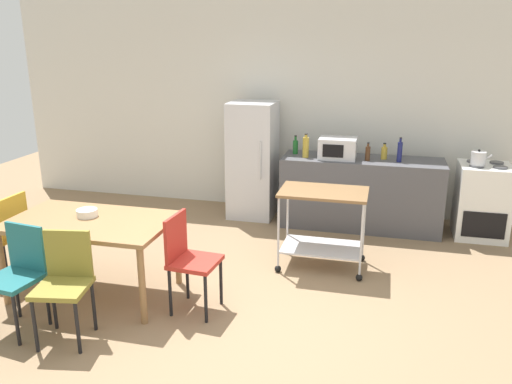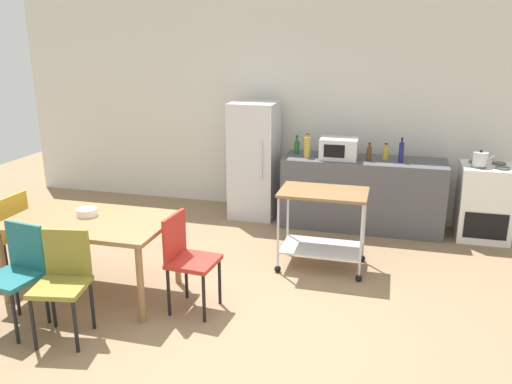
{
  "view_description": "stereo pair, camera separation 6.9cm",
  "coord_description": "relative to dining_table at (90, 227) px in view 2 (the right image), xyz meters",
  "views": [
    {
      "loc": [
        1.15,
        -3.88,
        2.39
      ],
      "look_at": [
        -0.13,
        1.2,
        0.8
      ],
      "focal_mm": 36.5,
      "sensor_mm": 36.0,
      "label": 1
    },
    {
      "loc": [
        1.22,
        -3.87,
        2.39
      ],
      "look_at": [
        -0.13,
        1.2,
        0.8
      ],
      "focal_mm": 36.5,
      "sensor_mm": 36.0,
      "label": 2
    }
  ],
  "objects": [
    {
      "name": "kettle",
      "position": [
        3.67,
        2.39,
        0.33
      ],
      "size": [
        0.24,
        0.17,
        0.19
      ],
      "color": "silver",
      "rests_on": "stove_oven"
    },
    {
      "name": "chair_olive",
      "position": [
        0.19,
        -0.72,
        -0.15
      ],
      "size": [
        0.46,
        0.46,
        0.89
      ],
      "rotation": [
        0.0,
        0.0,
        0.18
      ],
      "color": "olive",
      "rests_on": "ground_plane"
    },
    {
      "name": "chair_teal",
      "position": [
        -0.27,
        -0.69,
        -0.15
      ],
      "size": [
        0.45,
        0.45,
        0.89
      ],
      "rotation": [
        0.0,
        0.0,
        -0.13
      ],
      "color": "#1E666B",
      "rests_on": "ground_plane"
    },
    {
      "name": "back_wall",
      "position": [
        1.44,
        3.07,
        0.78
      ],
      "size": [
        8.4,
        0.12,
        2.9
      ],
      "primitive_type": "cube",
      "color": "silver",
      "rests_on": "ground_plane"
    },
    {
      "name": "kitchen_counter",
      "position": [
        2.34,
        2.47,
        -0.22
      ],
      "size": [
        2.0,
        0.64,
        0.9
      ],
      "primitive_type": "cube",
      "color": "#4C4C51",
      "rests_on": "ground_plane"
    },
    {
      "name": "chair_mustard",
      "position": [
        -1.0,
        0.07,
        -0.15
      ],
      "size": [
        0.42,
        0.42,
        0.89
      ],
      "rotation": [
        0.0,
        0.0,
        -1.61
      ],
      "color": "gold",
      "rests_on": "ground_plane"
    },
    {
      "name": "dining_table",
      "position": [
        0.0,
        0.0,
        0.0
      ],
      "size": [
        1.5,
        0.9,
        0.75
      ],
      "color": "olive",
      "rests_on": "ground_plane"
    },
    {
      "name": "bottle_vinegar",
      "position": [
        1.47,
        2.55,
        0.33
      ],
      "size": [
        0.07,
        0.07,
        0.24
      ],
      "color": "#1E6628",
      "rests_on": "kitchen_counter"
    },
    {
      "name": "bottle_soy_sauce",
      "position": [
        2.78,
        2.41,
        0.36
      ],
      "size": [
        0.06,
        0.06,
        0.3
      ],
      "color": "navy",
      "rests_on": "kitchen_counter"
    },
    {
      "name": "bottle_olive_oil",
      "position": [
        1.63,
        2.38,
        0.36
      ],
      "size": [
        0.08,
        0.08,
        0.3
      ],
      "color": "gold",
      "rests_on": "kitchen_counter"
    },
    {
      "name": "bottle_hot_sauce",
      "position": [
        2.4,
        2.39,
        0.32
      ],
      "size": [
        0.06,
        0.06,
        0.23
      ],
      "color": "#4C2D19",
      "rests_on": "kitchen_counter"
    },
    {
      "name": "fruit_bowl",
      "position": [
        -0.07,
        0.08,
        0.11
      ],
      "size": [
        0.19,
        0.19,
        0.07
      ],
      "primitive_type": "cylinder",
      "color": "white",
      "rests_on": "dining_table"
    },
    {
      "name": "chair_red",
      "position": [
        0.98,
        -0.06,
        -0.15
      ],
      "size": [
        0.43,
        0.43,
        0.89
      ],
      "rotation": [
        0.0,
        0.0,
        1.49
      ],
      "color": "#B72D23",
      "rests_on": "ground_plane"
    },
    {
      "name": "refrigerator",
      "position": [
        0.89,
        2.57,
        0.1
      ],
      "size": [
        0.6,
        0.63,
        1.55
      ],
      "color": "silver",
      "rests_on": "ground_plane"
    },
    {
      "name": "microwave",
      "position": [
        2.03,
        2.41,
        0.36
      ],
      "size": [
        0.46,
        0.35,
        0.26
      ],
      "color": "silver",
      "rests_on": "kitchen_counter"
    },
    {
      "name": "ground_plane",
      "position": [
        1.44,
        -0.13,
        -0.67
      ],
      "size": [
        12.0,
        12.0,
        0.0
      ],
      "primitive_type": "plane",
      "color": "#8C7051"
    },
    {
      "name": "bottle_sesame_oil",
      "position": [
        2.6,
        2.52,
        0.31
      ],
      "size": [
        0.08,
        0.08,
        0.2
      ],
      "color": "gold",
      "rests_on": "kitchen_counter"
    },
    {
      "name": "stove_oven",
      "position": [
        3.79,
        2.49,
        -0.22
      ],
      "size": [
        0.6,
        0.61,
        0.92
      ],
      "color": "white",
      "rests_on": "ground_plane"
    },
    {
      "name": "kitchen_cart",
      "position": [
        2.02,
        1.13,
        -0.1
      ],
      "size": [
        0.91,
        0.57,
        0.85
      ],
      "color": "brown",
      "rests_on": "ground_plane"
    }
  ]
}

